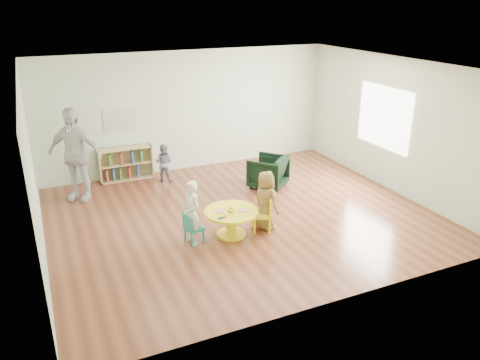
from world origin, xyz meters
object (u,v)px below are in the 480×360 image
at_px(armchair, 268,172).
at_px(child_left, 192,213).
at_px(kid_chair_left, 192,228).
at_px(toddler, 164,163).
at_px(kid_chair_right, 264,213).
at_px(child_right, 266,200).
at_px(adult_caretaker, 75,154).
at_px(bookshelf, 125,164).
at_px(activity_table, 231,218).

distance_m(armchair, child_left, 2.92).
height_order(kid_chair_left, armchair, armchair).
distance_m(armchair, toddler, 2.36).
height_order(kid_chair_right, child_left, child_left).
xyz_separation_m(armchair, child_right, (-0.96, -1.75, 0.20)).
distance_m(child_right, adult_caretaker, 4.02).
height_order(bookshelf, adult_caretaker, adult_caretaker).
bearing_deg(activity_table, armchair, 47.14).
xyz_separation_m(armchair, adult_caretaker, (-3.85, 1.01, 0.62)).
bearing_deg(kid_chair_left, toddler, 161.65).
distance_m(activity_table, bookshelf, 3.68).
relative_size(armchair, toddler, 0.87).
xyz_separation_m(kid_chair_right, toddler, (-0.95, 3.10, 0.10)).
bearing_deg(bookshelf, activity_table, -72.13).
bearing_deg(activity_table, toddler, 96.67).
bearing_deg(adult_caretaker, child_left, -27.44).
height_order(kid_chair_left, child_left, child_left).
distance_m(activity_table, armchair, 2.38).
relative_size(armchair, child_left, 0.68).
relative_size(activity_table, adult_caretaker, 0.49).
height_order(kid_chair_left, child_right, child_right).
bearing_deg(adult_caretaker, kid_chair_right, -11.34).
xyz_separation_m(kid_chair_right, child_left, (-1.31, 0.08, 0.23)).
distance_m(activity_table, adult_caretaker, 3.61).
distance_m(kid_chair_right, armchair, 2.09).
xyz_separation_m(armchair, toddler, (-1.98, 1.28, 0.09)).
height_order(activity_table, kid_chair_right, kid_chair_right).
height_order(kid_chair_left, adult_caretaker, adult_caretaker).
relative_size(child_left, child_right, 1.03).
bearing_deg(activity_table, child_left, 179.30).
relative_size(toddler, adult_caretaker, 0.45).
relative_size(kid_chair_left, armchair, 0.70).
bearing_deg(child_left, armchair, 114.15).
xyz_separation_m(bookshelf, toddler, (0.78, -0.47, 0.07)).
bearing_deg(kid_chair_right, activity_table, 103.18).
relative_size(kid_chair_left, toddler, 0.61).
height_order(armchair, child_right, child_right).
bearing_deg(adult_caretaker, child_right, -10.04).
height_order(kid_chair_right, bookshelf, bookshelf).
relative_size(kid_chair_right, adult_caretaker, 0.32).
bearing_deg(kid_chair_left, activity_table, 77.55).
bearing_deg(toddler, armchair, -177.66).
xyz_separation_m(activity_table, child_right, (0.66, -0.01, 0.22)).
bearing_deg(activity_table, kid_chair_left, 179.05).
relative_size(bookshelf, child_right, 1.10).
bearing_deg(toddler, child_left, 118.57).
bearing_deg(bookshelf, child_right, -62.97).
bearing_deg(kid_chair_right, child_left, 106.46).
relative_size(child_right, toddler, 1.26).
height_order(armchair, child_left, child_left).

